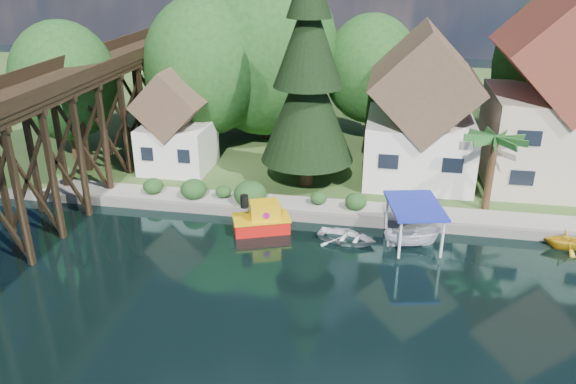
% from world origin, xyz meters
% --- Properties ---
extents(ground, '(140.00, 140.00, 0.00)m').
position_xyz_m(ground, '(0.00, 0.00, 0.00)').
color(ground, black).
rests_on(ground, ground).
extents(bank, '(140.00, 52.00, 0.50)m').
position_xyz_m(bank, '(0.00, 34.00, 0.25)').
color(bank, '#2D4C1E').
rests_on(bank, ground).
extents(seawall, '(60.00, 0.40, 0.62)m').
position_xyz_m(seawall, '(4.00, 8.00, 0.31)').
color(seawall, slate).
rests_on(seawall, ground).
extents(promenade, '(50.00, 2.60, 0.06)m').
position_xyz_m(promenade, '(6.00, 9.30, 0.53)').
color(promenade, gray).
rests_on(promenade, bank).
extents(trestle_bridge, '(4.12, 44.18, 9.30)m').
position_xyz_m(trestle_bridge, '(-16.00, 5.17, 5.35)').
color(trestle_bridge, black).
rests_on(trestle_bridge, ground).
extents(house_left, '(7.64, 8.64, 11.02)m').
position_xyz_m(house_left, '(7.00, 16.00, 5.14)').
color(house_left, white).
rests_on(house_left, bank).
extents(house_center, '(8.65, 9.18, 13.89)m').
position_xyz_m(house_center, '(16.00, 16.50, 6.42)').
color(house_center, beige).
rests_on(house_center, bank).
extents(shed, '(5.09, 5.40, 7.85)m').
position_xyz_m(shed, '(-11.00, 14.50, 3.83)').
color(shed, white).
rests_on(shed, bank).
extents(bg_trees, '(49.90, 13.30, 10.57)m').
position_xyz_m(bg_trees, '(1.00, 21.25, 7.29)').
color(bg_trees, '#382314').
rests_on(bg_trees, bank).
extents(shrubs, '(15.76, 2.47, 1.70)m').
position_xyz_m(shrubs, '(-4.60, 9.26, 1.23)').
color(shrubs, '#174219').
rests_on(shrubs, bank).
extents(conifer, '(6.50, 6.50, 16.01)m').
position_xyz_m(conifer, '(-0.78, 12.94, 8.21)').
color(conifer, '#382314').
rests_on(conifer, bank).
extents(palm_tree, '(4.82, 4.82, 5.31)m').
position_xyz_m(palm_tree, '(11.33, 10.84, 5.14)').
color(palm_tree, '#382314').
rests_on(palm_tree, bank).
extents(tugboat, '(3.93, 3.02, 2.52)m').
position_xyz_m(tugboat, '(-2.57, 6.23, 0.76)').
color(tugboat, red).
rests_on(tugboat, ground).
extents(boat_white_a, '(4.07, 3.32, 0.74)m').
position_xyz_m(boat_white_a, '(2.74, 5.74, 0.37)').
color(boat_white_a, silver).
rests_on(boat_white_a, ground).
extents(boat_canopy, '(3.70, 4.70, 2.70)m').
position_xyz_m(boat_canopy, '(6.54, 5.85, 1.16)').
color(boat_canopy, white).
rests_on(boat_canopy, ground).
extents(boat_yellow, '(2.59, 2.26, 1.33)m').
position_xyz_m(boat_yellow, '(15.40, 7.15, 0.67)').
color(boat_yellow, gold).
rests_on(boat_yellow, ground).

